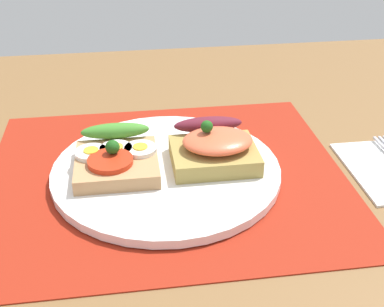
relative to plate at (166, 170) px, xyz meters
The scene contains 5 objects.
ground_plane 2.41cm from the plate, ahead, with size 120.00×90.00×3.20cm, color brown.
placemat 0.66cm from the plate, ahead, with size 41.07×35.30×0.30cm, color maroon.
plate is the anchor object (origin of this frame).
sandwich_egg_tomato 5.95cm from the plate, behind, with size 9.25×10.64×3.86cm.
sandwich_salmon 6.18cm from the plate, ahead, with size 9.76×9.31×5.26cm.
Camera 1 is at (-3.98, -49.13, 32.01)cm, focal length 47.25 mm.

